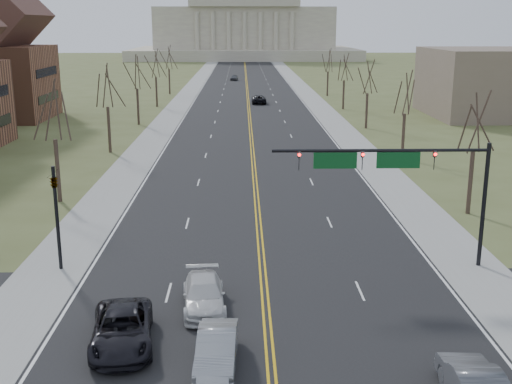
{
  "coord_description": "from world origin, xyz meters",
  "views": [
    {
      "loc": [
        -1.13,
        -20.99,
        13.52
      ],
      "look_at": [
        -0.24,
        19.13,
        3.0
      ],
      "focal_mm": 45.0,
      "sensor_mm": 36.0,
      "label": 1
    }
  ],
  "objects_px": {
    "car_sb_inner_lead": "(217,349)",
    "car_sb_inner_second": "(204,295)",
    "signal_mast": "(397,169)",
    "car_sb_outer_lead": "(122,329)",
    "signal_left": "(56,206)",
    "car_far_nb": "(259,99)",
    "car_far_sb": "(234,78)"
  },
  "relations": [
    {
      "from": "car_sb_inner_second",
      "to": "car_far_nb",
      "type": "xyz_separation_m",
      "value": [
        4.9,
        84.13,
        0.01
      ]
    },
    {
      "from": "car_sb_outer_lead",
      "to": "car_far_nb",
      "type": "distance_m",
      "value": 88.2
    },
    {
      "from": "signal_left",
      "to": "car_far_nb",
      "type": "bearing_deg",
      "value": 80.36
    },
    {
      "from": "car_sb_inner_lead",
      "to": "car_sb_inner_second",
      "type": "relative_size",
      "value": 0.91
    },
    {
      "from": "signal_left",
      "to": "signal_mast",
      "type": "bearing_deg",
      "value": -0.0
    },
    {
      "from": "signal_mast",
      "to": "car_far_nb",
      "type": "relative_size",
      "value": 2.3
    },
    {
      "from": "car_far_sb",
      "to": "car_sb_outer_lead",
      "type": "bearing_deg",
      "value": -85.78
    },
    {
      "from": "car_sb_inner_second",
      "to": "car_far_sb",
      "type": "relative_size",
      "value": 1.24
    },
    {
      "from": "signal_mast",
      "to": "car_far_sb",
      "type": "bearing_deg",
      "value": 94.72
    },
    {
      "from": "signal_left",
      "to": "car_far_nb",
      "type": "height_order",
      "value": "signal_left"
    },
    {
      "from": "car_sb_inner_lead",
      "to": "car_sb_outer_lead",
      "type": "xyz_separation_m",
      "value": [
        -4.15,
        1.81,
        0.03
      ]
    },
    {
      "from": "car_sb_inner_second",
      "to": "car_far_sb",
      "type": "distance_m",
      "value": 132.14
    },
    {
      "from": "car_sb_inner_lead",
      "to": "car_sb_inner_second",
      "type": "xyz_separation_m",
      "value": [
        -0.83,
        5.5,
        -0.03
      ]
    },
    {
      "from": "signal_mast",
      "to": "signal_left",
      "type": "relative_size",
      "value": 2.02
    },
    {
      "from": "signal_mast",
      "to": "car_sb_inner_lead",
      "type": "xyz_separation_m",
      "value": [
        -9.65,
        -10.96,
        -5.01
      ]
    },
    {
      "from": "car_sb_outer_lead",
      "to": "car_sb_inner_second",
      "type": "height_order",
      "value": "car_sb_outer_lead"
    },
    {
      "from": "car_sb_inner_lead",
      "to": "car_sb_outer_lead",
      "type": "relative_size",
      "value": 0.81
    },
    {
      "from": "signal_mast",
      "to": "car_far_sb",
      "type": "xyz_separation_m",
      "value": [
        -10.46,
        126.67,
        -5.07
      ]
    },
    {
      "from": "signal_mast",
      "to": "car_sb_inner_lead",
      "type": "height_order",
      "value": "signal_mast"
    },
    {
      "from": "signal_left",
      "to": "car_far_sb",
      "type": "distance_m",
      "value": 126.99
    },
    {
      "from": "car_sb_inner_lead",
      "to": "car_far_nb",
      "type": "xyz_separation_m",
      "value": [
        4.07,
        89.63,
        -0.01
      ]
    },
    {
      "from": "signal_left",
      "to": "car_far_nb",
      "type": "xyz_separation_m",
      "value": [
        13.36,
        78.67,
        -2.97
      ]
    },
    {
      "from": "car_far_sb",
      "to": "signal_mast",
      "type": "bearing_deg",
      "value": -79.65
    },
    {
      "from": "signal_left",
      "to": "car_sb_outer_lead",
      "type": "height_order",
      "value": "signal_left"
    },
    {
      "from": "car_far_sb",
      "to": "signal_left",
      "type": "bearing_deg",
      "value": -88.2
    },
    {
      "from": "car_sb_outer_lead",
      "to": "car_far_nb",
      "type": "relative_size",
      "value": 1.06
    },
    {
      "from": "car_sb_inner_lead",
      "to": "car_sb_inner_second",
      "type": "bearing_deg",
      "value": 100.43
    },
    {
      "from": "car_sb_outer_lead",
      "to": "car_far_sb",
      "type": "height_order",
      "value": "car_sb_outer_lead"
    },
    {
      "from": "signal_mast",
      "to": "car_sb_outer_lead",
      "type": "relative_size",
      "value": 2.18
    },
    {
      "from": "car_sb_inner_second",
      "to": "car_far_nb",
      "type": "distance_m",
      "value": 84.27
    },
    {
      "from": "signal_left",
      "to": "car_sb_inner_lead",
      "type": "bearing_deg",
      "value": -49.71
    },
    {
      "from": "signal_left",
      "to": "car_sb_inner_lead",
      "type": "relative_size",
      "value": 1.33
    }
  ]
}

